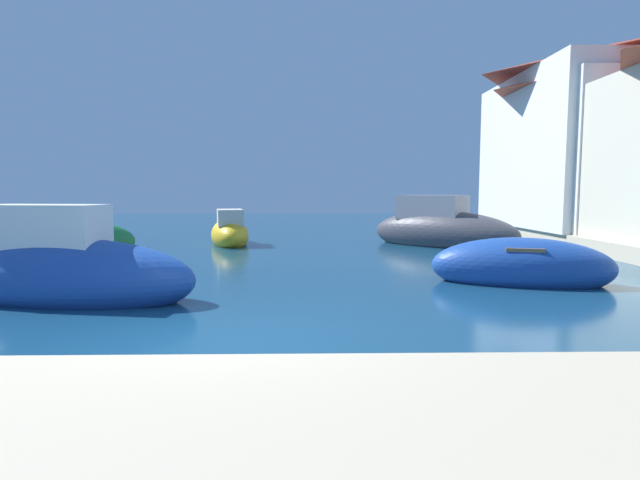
{
  "coord_description": "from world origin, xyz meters",
  "views": [
    {
      "loc": [
        0.96,
        -6.74,
        2.05
      ],
      "look_at": [
        1.29,
        9.26,
        0.51
      ],
      "focal_mm": 28.62,
      "sensor_mm": 36.0,
      "label": 1
    }
  ],
  "objects": [
    {
      "name": "ground",
      "position": [
        0.0,
        0.0,
        0.0
      ],
      "size": [
        80.0,
        80.0,
        0.0
      ],
      "primitive_type": "plane",
      "color": "navy"
    },
    {
      "name": "quay_promenade",
      "position": [
        4.32,
        -0.37,
        0.25
      ],
      "size": [
        44.0,
        32.0,
        0.5
      ],
      "color": "beige",
      "rests_on": "ground"
    },
    {
      "name": "moored_boat_0",
      "position": [
        -8.56,
        15.16,
        0.35
      ],
      "size": [
        3.36,
        2.17,
        1.45
      ],
      "rotation": [
        0.0,
        0.0,
        5.93
      ],
      "color": "#1E479E",
      "rests_on": "ground"
    },
    {
      "name": "moored_boat_1",
      "position": [
        5.89,
        12.19,
        0.59
      ],
      "size": [
        5.59,
        5.33,
        2.27
      ],
      "rotation": [
        0.0,
        0.0,
        5.55
      ],
      "color": "#3F3F47",
      "rests_on": "ground"
    },
    {
      "name": "moored_boat_2",
      "position": [
        -2.12,
        12.92,
        0.44
      ],
      "size": [
        2.14,
        3.8,
        1.64
      ],
      "rotation": [
        0.0,
        0.0,
        1.78
      ],
      "color": "gold",
      "rests_on": "ground"
    },
    {
      "name": "moored_boat_3",
      "position": [
        -3.64,
        2.78,
        0.54
      ],
      "size": [
        5.24,
        2.46,
        2.14
      ],
      "rotation": [
        0.0,
        0.0,
        6.13
      ],
      "color": "#1E479E",
      "rests_on": "ground"
    },
    {
      "name": "moored_boat_5",
      "position": [
        -6.34,
        8.08,
        0.43
      ],
      "size": [
        4.33,
        5.17,
        1.55
      ],
      "rotation": [
        0.0,
        0.0,
        0.96
      ],
      "color": "#197233",
      "rests_on": "ground"
    },
    {
      "name": "moored_boat_6",
      "position": [
        5.67,
        4.39,
        0.37
      ],
      "size": [
        4.15,
        2.45,
        1.32
      ],
      "rotation": [
        0.0,
        0.0,
        6.01
      ],
      "color": "#1E479E",
      "rests_on": "ground"
    },
    {
      "name": "waterfront_building_annex",
      "position": [
        13.0,
        15.49,
        4.38
      ],
      "size": [
        6.63,
        9.55,
        7.65
      ],
      "color": "white",
      "rests_on": "quay_promenade"
    },
    {
      "name": "waterfront_building_far",
      "position": [
        13.0,
        15.34,
        3.98
      ],
      "size": [
        5.96,
        9.88,
        6.85
      ],
      "color": "white",
      "rests_on": "quay_promenade"
    }
  ]
}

